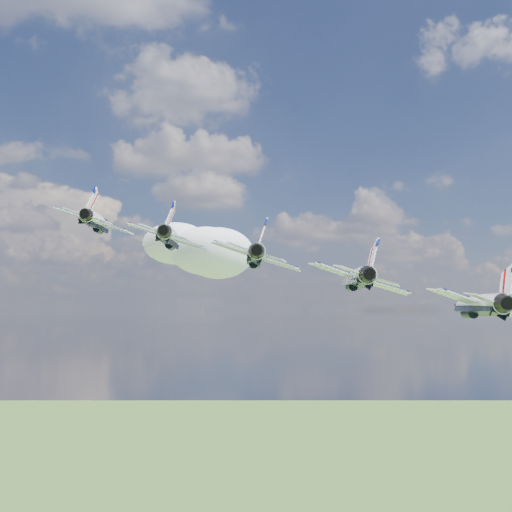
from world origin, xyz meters
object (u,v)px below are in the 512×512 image
object	(u,v)px
jet_0	(98,222)
jet_4	(478,304)
jet_1	(171,238)
jet_2	(256,256)
jet_3	(357,278)

from	to	relation	value
jet_0	jet_4	size ratio (longest dim) A/B	1.00
jet_1	jet_0	bearing A→B (deg)	150.02
jet_1	jet_4	size ratio (longest dim) A/B	1.00
jet_4	jet_2	bearing A→B (deg)	150.02
jet_0	jet_2	xyz separation A→B (m)	(19.15, -18.41, -6.16)
jet_1	jet_2	world-z (taller)	jet_1
jet_3	jet_4	bearing A→B (deg)	-29.98
jet_1	jet_2	xyz separation A→B (m)	(9.57, -9.20, -3.08)
jet_1	jet_3	distance (m)	27.27
jet_2	jet_3	xyz separation A→B (m)	(9.57, -9.20, -3.08)
jet_1	jet_3	xyz separation A→B (m)	(19.15, -18.41, -6.16)
jet_0	jet_2	distance (m)	27.27
jet_1	jet_4	distance (m)	40.90
jet_0	jet_4	xyz separation A→B (m)	(38.30, -36.81, -12.31)
jet_1	jet_2	size ratio (longest dim) A/B	1.00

